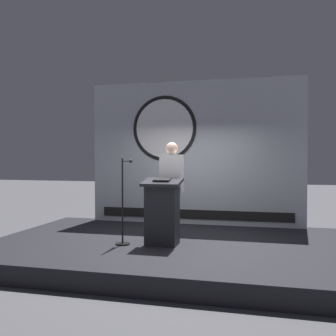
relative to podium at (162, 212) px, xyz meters
name	(u,v)px	position (x,y,z in m)	size (l,w,h in m)	color
ground_plane	(176,259)	(0.16, 0.29, -0.85)	(40.00, 40.00, 0.00)	#4C4C51
stage_platform	(176,250)	(0.16, 0.29, -0.70)	(6.40, 4.00, 0.30)	black
banner_display	(193,152)	(0.14, 2.14, 1.03)	(4.70, 0.12, 3.14)	#B2B7C1
podium	(162,212)	(0.00, 0.00, 0.00)	(0.64, 0.50, 1.13)	#26262B
speaker_person	(172,190)	(0.05, 0.48, 0.34)	(0.40, 0.26, 1.74)	black
microphone_stand	(124,214)	(-0.65, -0.09, -0.04)	(0.24, 0.57, 1.45)	black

